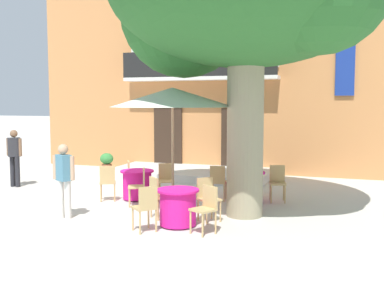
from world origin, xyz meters
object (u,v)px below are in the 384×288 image
object	(u,v)px
cafe_chair_front_3	(218,180)
pedestrian_mid_plaza	(14,155)
cafe_chair_front_0	(250,186)
cafe_chair_middle_0	(146,205)
cafe_chair_middle_1	(206,206)
cafe_umbrella	(173,98)
cafe_chair_near_tree_3	(140,184)
cafe_chair_middle_2	(207,196)
cafe_table_near_tree	(137,184)
ground_planter_left	(107,162)
pedestrian_by_tree	(64,177)
cafe_chair_near_tree_1	(133,175)
cafe_chair_front_2	(250,176)
cafe_table_front	(248,186)
cafe_chair_front_1	(277,181)
cafe_table_middle	(178,207)
cafe_chair_near_tree_0	(166,178)
cafe_chair_near_tree_2	(108,180)
cafe_chair_middle_3	(158,194)

from	to	relation	value
cafe_chair_front_3	pedestrian_mid_plaza	bearing A→B (deg)	-179.20
cafe_chair_front_0	cafe_chair_middle_0	bearing A→B (deg)	-118.51
cafe_chair_middle_1	cafe_umbrella	bearing A→B (deg)	128.76
cafe_umbrella	cafe_chair_near_tree_3	bearing A→B (deg)	175.52
cafe_chair_middle_2	cafe_chair_front_3	world-z (taller)	same
cafe_chair_front_0	cafe_table_near_tree	bearing A→B (deg)	179.79
ground_planter_left	cafe_chair_front_0	bearing A→B (deg)	-31.83
cafe_chair_front_0	pedestrian_by_tree	distance (m)	4.27
cafe_chair_near_tree_1	cafe_chair_front_2	world-z (taller)	same
cafe_table_near_tree	cafe_chair_near_tree_3	size ratio (longest dim) A/B	0.95
cafe_table_near_tree	cafe_chair_middle_0	size ratio (longest dim) A/B	0.95
cafe_chair_middle_1	cafe_table_front	world-z (taller)	cafe_chair_middle_1
cafe_chair_middle_2	cafe_table_near_tree	bearing A→B (deg)	148.12
cafe_chair_near_tree_1	cafe_chair_middle_2	size ratio (longest dim) A/B	1.00
cafe_chair_front_1	cafe_chair_front_3	size ratio (longest dim) A/B	1.00
cafe_chair_near_tree_3	cafe_table_middle	xyz separation A→B (m)	(1.54, -1.43, -0.14)
cafe_chair_near_tree_3	cafe_chair_front_2	distance (m)	3.11
cafe_chair_middle_1	cafe_chair_near_tree_0	bearing A→B (deg)	125.31
cafe_chair_near_tree_1	cafe_chair_near_tree_2	xyz separation A→B (m)	(-0.19, -1.04, 0.00)
cafe_chair_near_tree_0	cafe_umbrella	bearing A→B (deg)	-60.48
cafe_chair_near_tree_0	cafe_table_middle	world-z (taller)	cafe_chair_near_tree_0
pedestrian_mid_plaza	cafe_chair_front_3	bearing A→B (deg)	0.80
cafe_table_middle	pedestrian_mid_plaza	xyz separation A→B (m)	(-6.15, 2.54, 0.57)
cafe_table_near_tree	cafe_chair_middle_2	world-z (taller)	cafe_chair_middle_2
cafe_chair_middle_1	cafe_chair_front_3	distance (m)	2.99
pedestrian_mid_plaza	pedestrian_by_tree	distance (m)	4.52
cafe_chair_near_tree_3	cafe_table_middle	bearing A→B (deg)	-42.93
cafe_chair_near_tree_3	pedestrian_mid_plaza	bearing A→B (deg)	166.51
cafe_chair_front_3	pedestrian_by_tree	size ratio (longest dim) A/B	0.56
cafe_chair_near_tree_2	cafe_chair_near_tree_3	xyz separation A→B (m)	(1.01, -0.23, 0.00)
cafe_chair_near_tree_0	cafe_umbrella	size ratio (longest dim) A/B	0.31
cafe_chair_middle_1	cafe_chair_front_0	world-z (taller)	same
cafe_table_near_tree	cafe_chair_near_tree_1	distance (m)	0.77
cafe_table_near_tree	cafe_umbrella	bearing A→B (deg)	-29.47
cafe_chair_near_tree_1	cafe_chair_middle_1	xyz separation A→B (m)	(3.04, -3.00, 0.00)
cafe_umbrella	cafe_chair_middle_2	bearing A→B (deg)	-34.57
cafe_chair_front_0	cafe_chair_front_1	xyz separation A→B (m)	(0.51, 0.98, 0.00)
cafe_chair_middle_3	cafe_chair_middle_0	bearing A→B (deg)	-79.75
cafe_table_front	pedestrian_mid_plaza	xyz separation A→B (m)	(-6.98, -0.26, 0.57)
cafe_chair_front_2	cafe_umbrella	world-z (taller)	cafe_umbrella
cafe_table_middle	pedestrian_by_tree	xyz separation A→B (m)	(-2.56, -0.20, 0.52)
cafe_table_front	cafe_umbrella	size ratio (longest dim) A/B	0.30
cafe_chair_front_0	cafe_chair_front_1	bearing A→B (deg)	62.54
cafe_chair_front_2	cafe_chair_middle_3	bearing A→B (deg)	-113.58
cafe_chair_near_tree_1	cafe_table_middle	world-z (taller)	cafe_chair_near_tree_1
pedestrian_by_tree	cafe_chair_middle_2	bearing A→B (deg)	15.35
cafe_table_middle	cafe_chair_front_2	size ratio (longest dim) A/B	0.95
cafe_table_near_tree	cafe_chair_near_tree_3	xyz separation A→B (m)	(0.38, -0.65, 0.14)
cafe_chair_front_1	cafe_chair_middle_0	bearing A→B (deg)	-118.23
pedestrian_mid_plaza	cafe_chair_front_2	bearing A→B (deg)	8.30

